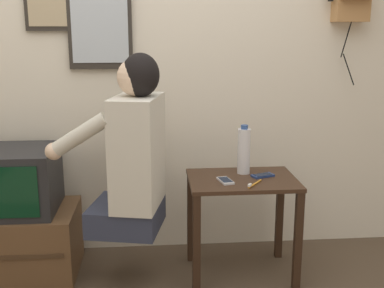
{
  "coord_description": "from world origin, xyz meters",
  "views": [
    {
      "loc": [
        0.01,
        -1.8,
        1.38
      ],
      "look_at": [
        0.22,
        0.66,
        0.79
      ],
      "focal_mm": 45.0,
      "sensor_mm": 36.0,
      "label": 1
    }
  ],
  "objects_px": {
    "water_bottle": "(244,151)",
    "cell_phone_held": "(225,181)",
    "toothbrush": "(254,184)",
    "wall_mirror": "(99,4)",
    "television": "(4,181)",
    "cell_phone_spare": "(263,175)",
    "person": "(132,152)"
  },
  "relations": [
    {
      "from": "wall_mirror",
      "to": "toothbrush",
      "type": "bearing_deg",
      "value": -32.34
    },
    {
      "from": "television",
      "to": "water_bottle",
      "type": "height_order",
      "value": "water_bottle"
    },
    {
      "from": "cell_phone_spare",
      "to": "water_bottle",
      "type": "bearing_deg",
      "value": -148.53
    },
    {
      "from": "wall_mirror",
      "to": "person",
      "type": "bearing_deg",
      "value": -68.04
    },
    {
      "from": "cell_phone_held",
      "to": "water_bottle",
      "type": "distance_m",
      "value": 0.23
    },
    {
      "from": "water_bottle",
      "to": "cell_phone_spare",
      "type": "bearing_deg",
      "value": -38.01
    },
    {
      "from": "water_bottle",
      "to": "toothbrush",
      "type": "bearing_deg",
      "value": -86.46
    },
    {
      "from": "wall_mirror",
      "to": "cell_phone_spare",
      "type": "distance_m",
      "value": 1.35
    },
    {
      "from": "person",
      "to": "water_bottle",
      "type": "relative_size",
      "value": 3.34
    },
    {
      "from": "television",
      "to": "cell_phone_held",
      "type": "bearing_deg",
      "value": -8.2
    },
    {
      "from": "wall_mirror",
      "to": "cell_phone_held",
      "type": "distance_m",
      "value": 1.24
    },
    {
      "from": "television",
      "to": "toothbrush",
      "type": "height_order",
      "value": "television"
    },
    {
      "from": "toothbrush",
      "to": "wall_mirror",
      "type": "bearing_deg",
      "value": 4.37
    },
    {
      "from": "cell_phone_spare",
      "to": "cell_phone_held",
      "type": "bearing_deg",
      "value": -91.97
    },
    {
      "from": "wall_mirror",
      "to": "water_bottle",
      "type": "distance_m",
      "value": 1.18
    },
    {
      "from": "water_bottle",
      "to": "toothbrush",
      "type": "relative_size",
      "value": 2.15
    },
    {
      "from": "person",
      "to": "cell_phone_spare",
      "type": "relative_size",
      "value": 6.81
    },
    {
      "from": "television",
      "to": "wall_mirror",
      "type": "xyz_separation_m",
      "value": [
        0.54,
        0.27,
        0.96
      ]
    },
    {
      "from": "toothbrush",
      "to": "television",
      "type": "bearing_deg",
      "value": 26.29
    },
    {
      "from": "television",
      "to": "water_bottle",
      "type": "bearing_deg",
      "value": -1.1
    },
    {
      "from": "person",
      "to": "television",
      "type": "height_order",
      "value": "person"
    },
    {
      "from": "wall_mirror",
      "to": "cell_phone_held",
      "type": "bearing_deg",
      "value": -33.24
    },
    {
      "from": "wall_mirror",
      "to": "water_bottle",
      "type": "height_order",
      "value": "wall_mirror"
    },
    {
      "from": "cell_phone_held",
      "to": "cell_phone_spare",
      "type": "height_order",
      "value": "same"
    },
    {
      "from": "toothbrush",
      "to": "cell_phone_spare",
      "type": "bearing_deg",
      "value": -82.07
    },
    {
      "from": "television",
      "to": "toothbrush",
      "type": "distance_m",
      "value": 1.38
    },
    {
      "from": "television",
      "to": "cell_phone_held",
      "type": "relative_size",
      "value": 4.27
    },
    {
      "from": "person",
      "to": "wall_mirror",
      "type": "xyz_separation_m",
      "value": [
        -0.18,
        0.46,
        0.76
      ]
    },
    {
      "from": "water_bottle",
      "to": "cell_phone_held",
      "type": "bearing_deg",
      "value": -130.36
    },
    {
      "from": "cell_phone_spare",
      "to": "toothbrush",
      "type": "relative_size",
      "value": 1.06
    },
    {
      "from": "cell_phone_held",
      "to": "television",
      "type": "bearing_deg",
      "value": 159.12
    },
    {
      "from": "water_bottle",
      "to": "toothbrush",
      "type": "xyz_separation_m",
      "value": [
        0.01,
        -0.22,
        -0.13
      ]
    }
  ]
}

